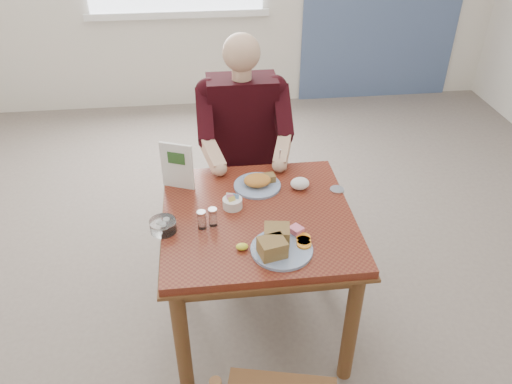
{
  "coord_description": "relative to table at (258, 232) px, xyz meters",
  "views": [
    {
      "loc": [
        -0.23,
        -1.89,
        2.17
      ],
      "look_at": [
        -0.01,
        0.0,
        0.88
      ],
      "focal_mm": 35.0,
      "sensor_mm": 36.0,
      "label": 1
    }
  ],
  "objects": [
    {
      "name": "floor",
      "position": [
        0.0,
        0.0,
        -0.64
      ],
      "size": [
        6.0,
        6.0,
        0.0
      ],
      "primitive_type": "plane",
      "color": "#685B54",
      "rests_on": "ground"
    },
    {
      "name": "lemon_wedge",
      "position": [
        -0.1,
        -0.25,
        0.13
      ],
      "size": [
        0.06,
        0.05,
        0.03
      ],
      "primitive_type": "ellipsoid",
      "rotation": [
        0.0,
        0.0,
        0.18
      ],
      "color": "yellow",
      "rests_on": "table"
    },
    {
      "name": "napkin",
      "position": [
        0.24,
        0.19,
        0.14
      ],
      "size": [
        0.12,
        0.11,
        0.06
      ],
      "primitive_type": "ellipsoid",
      "rotation": [
        0.0,
        0.0,
        -0.34
      ],
      "color": "white",
      "rests_on": "table"
    },
    {
      "name": "metal_dish",
      "position": [
        0.43,
        0.15,
        0.12
      ],
      "size": [
        0.09,
        0.09,
        0.01
      ],
      "primitive_type": "cylinder",
      "rotation": [
        0.0,
        0.0,
        -0.33
      ],
      "color": "silver",
      "rests_on": "table"
    },
    {
      "name": "table",
      "position": [
        0.0,
        0.0,
        0.0
      ],
      "size": [
        0.92,
        0.92,
        0.75
      ],
      "color": "maroon",
      "rests_on": "ground"
    },
    {
      "name": "chair_far",
      "position": [
        0.0,
        0.8,
        -0.16
      ],
      "size": [
        0.42,
        0.42,
        0.95
      ],
      "color": "brown",
      "rests_on": "ground"
    },
    {
      "name": "diner",
      "position": [
        0.0,
        0.71,
        0.17
      ],
      "size": [
        0.53,
        0.56,
        1.39
      ],
      "color": "gray",
      "rests_on": "chair_far"
    },
    {
      "name": "near_plate",
      "position": [
        0.06,
        -0.27,
        0.14
      ],
      "size": [
        0.3,
        0.3,
        0.09
      ],
      "color": "white",
      "rests_on": "table"
    },
    {
      "name": "far_plate",
      "position": [
        0.03,
        0.24,
        0.14
      ],
      "size": [
        0.28,
        0.28,
        0.07
      ],
      "color": "white",
      "rests_on": "table"
    },
    {
      "name": "caddy",
      "position": [
        -0.12,
        0.07,
        0.14
      ],
      "size": [
        0.11,
        0.11,
        0.07
      ],
      "color": "white",
      "rests_on": "table"
    },
    {
      "name": "shakers",
      "position": [
        -0.24,
        -0.07,
        0.16
      ],
      "size": [
        0.1,
        0.07,
        0.09
      ],
      "color": "white",
      "rests_on": "table"
    },
    {
      "name": "creamer",
      "position": [
        -0.44,
        -0.07,
        0.14
      ],
      "size": [
        0.14,
        0.14,
        0.06
      ],
      "color": "white",
      "rests_on": "table"
    },
    {
      "name": "menu",
      "position": [
        -0.38,
        0.28,
        0.24
      ],
      "size": [
        0.16,
        0.08,
        0.25
      ],
      "color": "white",
      "rests_on": "table"
    }
  ]
}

